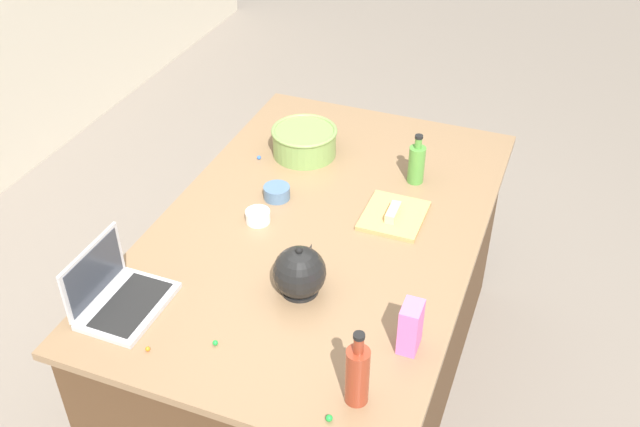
{
  "coord_description": "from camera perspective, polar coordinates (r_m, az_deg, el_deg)",
  "views": [
    {
      "loc": [
        -2.05,
        -0.79,
        2.57
      ],
      "look_at": [
        0.0,
        0.0,
        0.95
      ],
      "focal_mm": 40.83,
      "sensor_mm": 36.0,
      "label": 1
    }
  ],
  "objects": [
    {
      "name": "candy_1",
      "position": [
        3.15,
        -4.81,
        4.39
      ],
      "size": [
        0.02,
        0.02,
        0.02
      ],
      "primitive_type": "sphere",
      "color": "blue",
      "rests_on": "island_counter"
    },
    {
      "name": "cutting_board",
      "position": [
        2.8,
        5.81,
        -0.16
      ],
      "size": [
        0.26,
        0.23,
        0.02
      ],
      "primitive_type": "cube",
      "color": "tan",
      "rests_on": "island_counter"
    },
    {
      "name": "candy_bag",
      "position": [
        2.25,
        7.11,
        -8.82
      ],
      "size": [
        0.09,
        0.06,
        0.17
      ],
      "primitive_type": "cube",
      "color": "pink",
      "rests_on": "island_counter"
    },
    {
      "name": "ground_plane",
      "position": [
        3.38,
        0.0,
        -13.07
      ],
      "size": [
        12.0,
        12.0,
        0.0
      ],
      "primitive_type": "plane",
      "color": "slate"
    },
    {
      "name": "candy_0",
      "position": [
        2.31,
        -8.21,
        -10.0
      ],
      "size": [
        0.02,
        0.02,
        0.02
      ],
      "primitive_type": "sphere",
      "color": "green",
      "rests_on": "island_counter"
    },
    {
      "name": "candy_3",
      "position": [
        3.15,
        7.35,
        4.27
      ],
      "size": [
        0.02,
        0.02,
        0.02
      ],
      "primitive_type": "sphere",
      "color": "blue",
      "rests_on": "island_counter"
    },
    {
      "name": "butter_stick_left",
      "position": [
        2.77,
        5.75,
        0.09
      ],
      "size": [
        0.11,
        0.04,
        0.04
      ],
      "primitive_type": "cube",
      "rotation": [
        0.0,
        0.0,
        0.01
      ],
      "color": "#F4E58C",
      "rests_on": "cutting_board"
    },
    {
      "name": "island_counter",
      "position": [
        3.05,
        0.0,
        -7.56
      ],
      "size": [
        1.86,
        1.19,
        0.9
      ],
      "color": "#4C331E",
      "rests_on": "ground"
    },
    {
      "name": "bottle_olive",
      "position": [
        2.98,
        7.58,
        3.93
      ],
      "size": [
        0.07,
        0.07,
        0.22
      ],
      "color": "#4C8C38",
      "rests_on": "island_counter"
    },
    {
      "name": "laptop",
      "position": [
        2.48,
        -15.63,
        -6.13
      ],
      "size": [
        0.31,
        0.23,
        0.22
      ],
      "color": "#B7B7BC",
      "rests_on": "island_counter"
    },
    {
      "name": "candy_4",
      "position": [
        2.33,
        -13.35,
        -10.29
      ],
      "size": [
        0.02,
        0.02,
        0.02
      ],
      "primitive_type": "sphere",
      "color": "orange",
      "rests_on": "island_counter"
    },
    {
      "name": "ramekin_medium",
      "position": [
        2.77,
        -4.89,
        -0.22
      ],
      "size": [
        0.09,
        0.09,
        0.05
      ],
      "primitive_type": "cylinder",
      "color": "white",
      "rests_on": "island_counter"
    },
    {
      "name": "mixing_bowl_large",
      "position": [
        3.14,
        -1.23,
        5.7
      ],
      "size": [
        0.28,
        0.28,
        0.12
      ],
      "color": "#72934C",
      "rests_on": "island_counter"
    },
    {
      "name": "bottle_soy",
      "position": [
        2.08,
        2.95,
        -12.46
      ],
      "size": [
        0.07,
        0.07,
        0.26
      ],
      "color": "maroon",
      "rests_on": "island_counter"
    },
    {
      "name": "ramekin_small",
      "position": [
        2.89,
        -3.41,
        1.67
      ],
      "size": [
        0.11,
        0.11,
        0.05
      ],
      "primitive_type": "cylinder",
      "color": "slate",
      "rests_on": "island_counter"
    },
    {
      "name": "candy_2",
      "position": [
        2.1,
        0.72,
        -15.74
      ],
      "size": [
        0.02,
        0.02,
        0.02
      ],
      "primitive_type": "sphere",
      "color": "green",
      "rests_on": "island_counter"
    },
    {
      "name": "kettle",
      "position": [
        2.42,
        -1.61,
        -4.65
      ],
      "size": [
        0.21,
        0.18,
        0.2
      ],
      "color": "black",
      "rests_on": "island_counter"
    }
  ]
}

